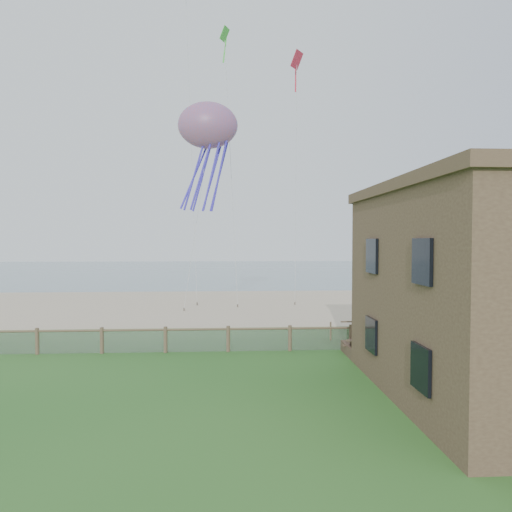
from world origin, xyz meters
name	(u,v)px	position (x,y,z in m)	size (l,w,h in m)	color
ground	(227,393)	(0.00, 0.00, 0.00)	(160.00, 160.00, 0.00)	#25591E
sand_beach	(229,305)	(0.00, 22.00, 0.00)	(72.00, 20.00, 0.02)	#C1AC8B
ocean	(230,270)	(0.00, 66.00, 0.00)	(160.00, 68.00, 0.02)	slate
chainlink_fence	(228,340)	(0.00, 6.00, 0.55)	(36.20, 0.20, 1.25)	brown
motel_deck	(501,348)	(13.00, 5.00, 0.25)	(15.00, 2.00, 0.50)	brown
picnic_table	(365,347)	(6.43, 5.00, 0.37)	(1.74, 1.32, 0.74)	brown
octopus_kite	(208,155)	(-1.42, 15.84, 11.26)	(3.83, 2.70, 7.88)	#F64526
kite_red	(297,69)	(4.99, 17.62, 17.88)	(1.23, 0.70, 2.60)	red
kite_green	(225,42)	(-0.26, 16.59, 19.30)	(0.94, 0.70, 1.98)	green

